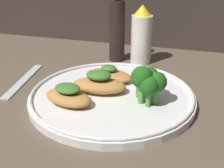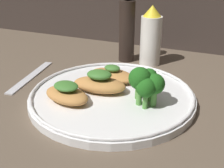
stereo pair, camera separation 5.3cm
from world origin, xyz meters
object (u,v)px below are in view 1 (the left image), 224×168
object	(u,v)px
broccoli_bunch	(148,81)
pepper_grinder	(117,29)
sauce_bottle	(141,36)
plate	(112,95)

from	to	relation	value
broccoli_bunch	pepper_grinder	bearing A→B (deg)	117.48
sauce_bottle	pepper_grinder	bearing A→B (deg)	180.00
sauce_bottle	broccoli_bunch	bearing A→B (deg)	-75.92
broccoli_bunch	sauce_bottle	bearing A→B (deg)	104.08
broccoli_bunch	sauce_bottle	world-z (taller)	sauce_bottle
plate	pepper_grinder	bearing A→B (deg)	103.67
sauce_bottle	pepper_grinder	xyz separation A→B (cm)	(-6.43, 0.00, 1.26)
plate	sauce_bottle	size ratio (longest dim) A/B	2.14
broccoli_bunch	sauce_bottle	size ratio (longest dim) A/B	0.48
plate	sauce_bottle	distance (cm)	23.08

